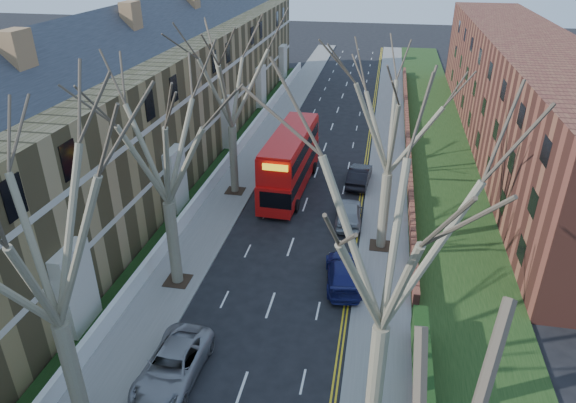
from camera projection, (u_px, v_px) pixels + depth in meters
The scene contains 16 objects.
pavement_left at pixel (264, 142), 49.76m from camera, with size 3.00×102.00×0.12m, color slate.
pavement_right at pixel (389, 151), 47.77m from camera, with size 3.00×102.00×0.12m, color slate.
terrace_left at pixel (148, 107), 41.53m from camera, with size 9.70×78.00×13.60m.
flats_right at pixel (521, 94), 47.10m from camera, with size 13.97×54.00×10.00m.
front_wall_left at pixel (222, 168), 42.79m from camera, with size 0.30×78.00×1.00m.
grass_verge_right at pixel (439, 153), 46.98m from camera, with size 6.00×102.00×0.06m.
tree_left_mid at pixel (33, 223), 16.54m from camera, with size 10.50×10.50×14.71m.
tree_left_far at pixel (160, 131), 25.42m from camera, with size 10.15×10.15×14.22m.
tree_left_dist at pixel (229, 70), 35.75m from camera, with size 10.50×10.50×14.71m.
tree_right_mid at pixel (392, 226), 16.40m from camera, with size 10.50×10.50×14.71m.
tree_right_far at pixel (394, 108), 28.77m from camera, with size 10.15×10.15×14.22m.
double_decker_bus at pixel (290, 163), 39.59m from camera, with size 3.13×11.11×4.61m.
car_left_far at pixel (173, 366), 22.93m from camera, with size 2.38×5.17×1.44m, color gray.
car_right_near at pixel (344, 273), 29.32m from camera, with size 1.99×4.89×1.42m, color navy.
car_right_mid at pixel (349, 213), 35.56m from camera, with size 1.78×4.42×1.51m, color gray.
car_right_far at pixel (359, 175), 41.14m from camera, with size 1.59×4.57×1.51m, color black.
Camera 1 is at (5.07, -6.59, 17.78)m, focal length 32.00 mm.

